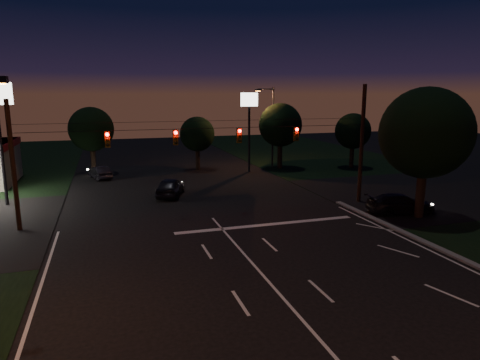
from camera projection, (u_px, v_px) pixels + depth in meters
name	position (u px, v px, depth m)	size (l,w,h in m)	color
ground	(303.00, 320.00, 15.89)	(140.00, 140.00, 0.00)	black
cross_street_right	(433.00, 192.00, 36.73)	(20.00, 16.00, 0.02)	black
stop_bar	(267.00, 225.00, 27.52)	(12.00, 0.50, 0.01)	silver
utility_pole_right	(358.00, 202.00, 33.44)	(0.30, 0.30, 9.00)	black
utility_pole_left	(20.00, 230.00, 26.39)	(0.28, 0.28, 8.00)	black
signal_span	(208.00, 136.00, 28.80)	(24.00, 0.40, 1.56)	black
pole_sign_right	(249.00, 114.00, 45.06)	(1.80, 0.30, 8.40)	black
street_light_right_far	(271.00, 121.00, 48.08)	(2.20, 0.35, 9.00)	black
tree_right_near	(424.00, 134.00, 28.25)	(6.00, 6.00, 8.76)	black
tree_far_b	(91.00, 130.00, 44.55)	(4.60, 4.60, 6.98)	black
tree_far_c	(197.00, 134.00, 46.97)	(3.80, 3.80, 5.86)	black
tree_far_d	(280.00, 125.00, 47.58)	(4.80, 4.80, 7.30)	black
tree_far_e	(352.00, 132.00, 48.18)	(4.00, 4.00, 6.18)	black
car_oncoming_a	(170.00, 187.00, 35.17)	(1.80, 4.48, 1.53)	black
car_oncoming_b	(100.00, 173.00, 42.38)	(1.32, 3.79, 1.25)	black
car_cross	(401.00, 204.00, 30.05)	(1.94, 4.78, 1.39)	black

